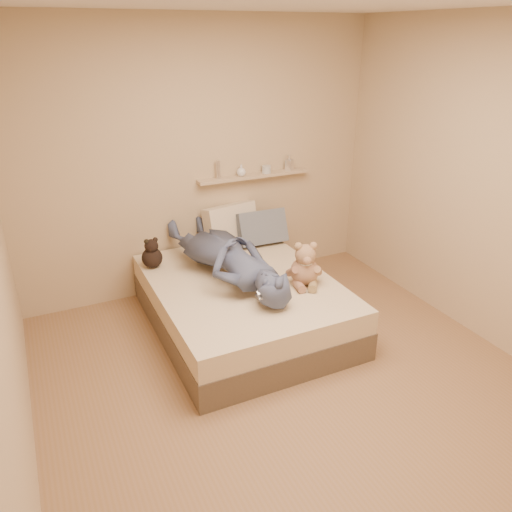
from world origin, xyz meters
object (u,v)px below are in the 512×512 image
bed (242,303)px  game_console (268,294)px  dark_plush (152,255)px  pillow_grey (262,228)px  pillow_cream (231,225)px  wall_shelf (254,176)px  person (227,256)px  teddy_bear (305,267)px

bed → game_console: size_ratio=11.17×
dark_plush → pillow_grey: (1.16, 0.09, 0.04)m
game_console → pillow_cream: bearing=78.8°
game_console → pillow_cream: (0.27, 1.38, 0.05)m
game_console → wall_shelf: wall_shelf is taller
person → teddy_bear: bearing=132.0°
teddy_bear → wall_shelf: size_ratio=0.33×
wall_shelf → game_console: bearing=-111.6°
teddy_bear → pillow_grey: bearing=85.6°
game_console → pillow_grey: (0.55, 1.24, 0.02)m
bed → teddy_bear: bearing=-33.4°
person → wall_shelf: bearing=-138.0°
pillow_cream → game_console: bearing=-101.2°
bed → dark_plush: dark_plush is taller
game_console → pillow_grey: bearing=65.9°
bed → person: person is taller
bed → wall_shelf: (0.55, 0.91, 0.88)m
pillow_cream → teddy_bear: bearing=-79.8°
pillow_cream → wall_shelf: 0.55m
bed → pillow_cream: 0.97m
pillow_cream → pillow_grey: size_ratio=1.10×
dark_plush → bed: bearing=-43.8°
game_console → pillow_grey: pillow_grey is taller
dark_plush → wall_shelf: 1.33m
teddy_bear → person: size_ratio=0.25×
pillow_cream → wall_shelf: wall_shelf is taller
game_console → pillow_cream: pillow_cream is taller
game_console → wall_shelf: (0.58, 1.46, 0.50)m
person → game_console: bearing=86.1°
teddy_bear → dark_plush: teddy_bear is taller
teddy_bear → pillow_grey: (0.08, 0.99, 0.01)m
pillow_grey → person: person is taller
pillow_grey → person: (-0.61, -0.55, 0.02)m
teddy_bear → pillow_cream: pillow_cream is taller
teddy_bear → person: bearing=140.6°
game_console → dark_plush: dark_plush is taller
dark_plush → pillow_grey: bearing=4.2°
game_console → teddy_bear: 0.54m
game_console → teddy_bear: bearing=27.8°
bed → pillow_cream: (0.25, 0.83, 0.43)m
pillow_cream → person: bearing=-115.6°
dark_plush → pillow_grey: size_ratio=0.58×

